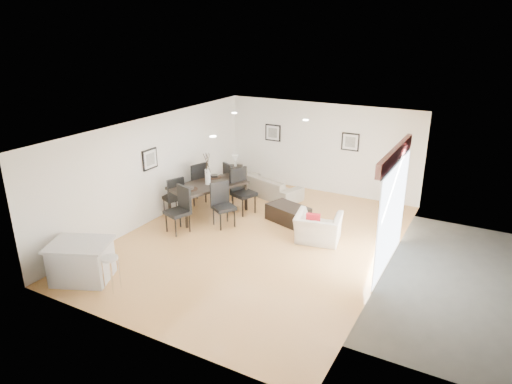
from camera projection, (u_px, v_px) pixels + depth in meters
The scene contains 26 objects.
ground at pixel (257, 240), 10.84m from camera, with size 8.00×8.00×0.00m, color tan.
wall_back at pixel (321, 148), 13.68m from camera, with size 6.00×0.04×2.70m, color white.
wall_front at pixel (135, 262), 7.08m from camera, with size 6.00×0.04×2.70m, color white.
wall_left at pixel (155, 168), 11.73m from camera, with size 0.04×8.00×2.70m, color white.
wall_right at pixel (391, 211), 9.03m from camera, with size 0.04×8.00×2.70m, color white.
ceiling at pixel (258, 128), 9.92m from camera, with size 6.00×8.00×0.02m, color white.
sofa at pixel (270, 186), 13.62m from camera, with size 2.06×0.81×0.60m, color gray.
armchair at pixel (318, 228), 10.69m from camera, with size 1.04×0.91×0.68m, color beige.
dining_table at pixel (208, 187), 12.15m from camera, with size 1.72×2.25×0.84m.
dining_chair_wnear at pixel (174, 194), 12.08m from camera, with size 0.63×0.63×1.07m.
dining_chair_wfar at pixel (197, 181), 12.88m from camera, with size 0.68×0.68×1.21m.
dining_chair_enear at pixel (222, 202), 11.49m from camera, with size 0.69×0.69×1.12m.
dining_chair_efar at pixel (241, 188), 12.30m from camera, with size 0.71×0.71×1.22m.
dining_chair_head at pixel (180, 207), 11.14m from camera, with size 0.65×0.65×1.15m.
dining_chair_foot at pixel (231, 179), 13.26m from camera, with size 0.67×0.67×1.09m.
vase at pixel (207, 170), 11.99m from camera, with size 0.93×1.52×0.86m.
coffee_table at pixel (288, 214), 11.82m from camera, with size 1.08×0.65×0.43m, color black.
side_table at pixel (236, 174), 14.76m from camera, with size 0.42×0.42×0.55m, color black.
table_lamp at pixel (235, 159), 14.58m from camera, with size 0.20×0.20×0.37m.
cushion at pixel (313, 220), 10.58m from camera, with size 0.33×0.10×0.33m, color #AC161E.
kitchen_island at pixel (81, 261), 9.04m from camera, with size 1.42×1.28×0.81m.
bar_stool at pixel (110, 262), 8.61m from camera, with size 0.32×0.32×0.70m.
framed_print_back_left at pixel (273, 133), 14.27m from camera, with size 0.52×0.04×0.52m.
framed_print_back_right at pixel (350, 142), 13.15m from camera, with size 0.52×0.04×0.52m.
framed_print_left_wall at pixel (150, 159), 11.45m from camera, with size 0.04×0.52×0.52m.
sliding_door at pixel (393, 191), 9.19m from camera, with size 0.12×2.70×2.57m.
Camera 1 is at (4.65, -8.61, 4.80)m, focal length 32.00 mm.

